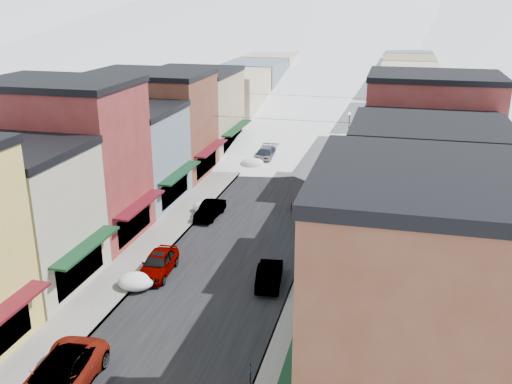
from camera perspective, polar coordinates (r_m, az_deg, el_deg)
The scene contains 35 objects.
road at distance 79.97m, azimuth 5.78°, elevation 5.70°, with size 10.00×160.00×0.01m, color black.
sidewalk_left at distance 81.11m, azimuth 1.14°, elevation 6.04°, with size 3.20×160.00×0.15m, color gray.
sidewalk_right at distance 79.33m, azimuth 10.52°, elevation 5.42°, with size 3.20×160.00×0.15m, color gray.
curb_left at distance 80.80m, azimuth 2.22°, elevation 5.98°, with size 0.10×160.00×0.15m, color slate.
curb_right at distance 79.43m, azimuth 9.40°, elevation 5.50°, with size 0.10×160.00×0.15m, color slate.
bldg_l_cream at distance 40.46m, azimuth -23.65°, elevation -2.21°, with size 11.30×8.20×9.50m.
bldg_l_brick_near at distance 46.48m, azimuth -18.57°, elevation 2.99°, with size 12.30×8.20×12.50m.
bldg_l_grayblue at distance 53.78m, azimuth -13.19°, elevation 3.65°, with size 11.30×9.20×9.00m.
bldg_l_brick_far at distance 61.85m, azimuth -10.37°, elevation 6.78°, with size 13.30×9.20×11.00m.
bldg_l_tan at distance 70.65m, azimuth -6.30°, elevation 8.07°, with size 11.30×11.20×10.00m.
bldg_r_brick_near at distance 23.60m, azimuth 19.27°, elevation -12.89°, with size 12.30×9.20×12.50m.
bldg_r_green at distance 32.18m, azimuth 16.86°, elevation -6.77°, with size 11.30×9.20×9.50m.
bldg_r_blue at distance 40.33m, azimuth 16.47°, elevation -0.67°, with size 11.30×9.20×10.50m.
bldg_r_cream at distance 49.15m, azimuth 16.66°, elevation 1.90°, with size 12.30×9.20×9.00m.
bldg_r_brick_far at distance 57.57m, azimuth 16.98°, elevation 5.60°, with size 13.30×9.20×11.50m.
bldg_r_tan at distance 67.50m, azimuth 15.72°, elevation 6.74°, with size 11.30×11.20×9.50m.
distant_blocks at distance 101.69m, azimuth 7.79°, elevation 10.77°, with size 34.00×55.00×8.00m.
mountain_ridge at distance 295.85m, azimuth 8.45°, elevation 18.08°, with size 670.00×340.00×34.00m.
overhead_cables at distance 66.60m, azimuth 4.36°, elevation 8.50°, with size 16.40×15.04×0.04m.
car_white_suv at distance 30.45m, azimuth -19.13°, elevation -17.14°, with size 2.89×6.26×1.74m, color #B9B9BB.
car_silver_sedan at distance 40.27m, azimuth -9.77°, elevation -7.02°, with size 1.92×4.77×1.63m, color #9FA2A7.
car_dark_hatch at distance 49.69m, azimuth -4.62°, elevation -1.79°, with size 1.49×4.26×1.40m, color black.
car_silver_wagon at distance 66.43m, azimuth 0.94°, elevation 3.74°, with size 2.23×5.49×1.59m, color #ACB0B5.
car_green_sedan at distance 38.44m, azimuth 1.35°, elevation -8.19°, with size 1.55×4.44×1.46m, color black.
car_gray_suv at distance 52.10m, azimuth 4.99°, elevation -0.71°, with size 1.83×4.54×1.55m, color gray.
car_black_sedan at distance 63.75m, azimuth 6.98°, elevation 2.89°, with size 2.08×5.11×1.48m, color black.
car_lane_silver at distance 72.53m, azimuth 4.30°, elevation 4.93°, with size 1.65×4.09×1.39m, color #9D9FA5.
car_lane_white at distance 85.00m, azimuth 6.80°, elevation 6.95°, with size 2.33×5.06×1.41m, color silver.
parking_sign at distance 28.17m, azimuth -0.56°, elevation -18.15°, with size 0.05×0.27×1.95m.
trash_can at distance 40.23m, azimuth 4.94°, elevation -7.10°, with size 0.57×0.57×0.97m.
streetlamp_near at distance 50.75m, azimuth 6.89°, elevation 1.54°, with size 0.40×0.40×4.81m.
streetlamp_far at distance 73.95m, azimuth 9.29°, elevation 6.70°, with size 0.35×0.35×4.24m.
snow_pile_near at distance 38.86m, azimuth -11.83°, elevation -8.71°, with size 2.42×2.69×1.02m.
snow_pile_mid at distance 50.98m, azimuth -4.98°, elevation -1.54°, with size 2.29×2.61×0.97m.
snow_pile_far at distance 64.08m, azimuth -0.33°, elevation 2.92°, with size 2.59×2.79×1.09m.
Camera 1 is at (10.85, -17.09, 18.32)m, focal length 40.00 mm.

